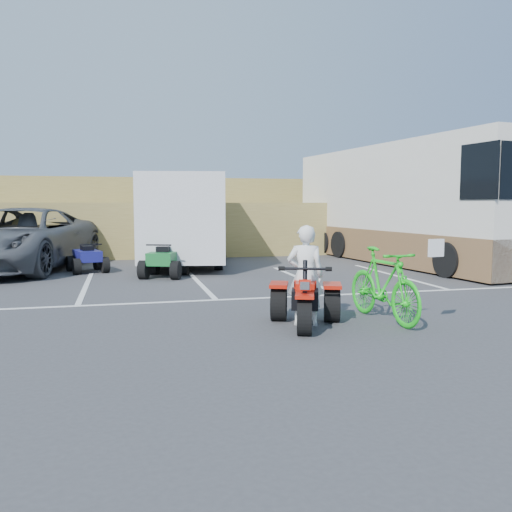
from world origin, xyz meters
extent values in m
plane|color=#3B3B3D|center=(0.00, 0.00, 0.00)|extent=(100.00, 100.00, 0.00)
cube|color=white|center=(-2.70, 5.00, 0.00)|extent=(0.12, 5.00, 0.01)
cube|color=white|center=(0.00, 5.00, 0.00)|extent=(0.12, 5.00, 0.01)
cube|color=white|center=(2.70, 5.00, 0.00)|extent=(0.12, 5.00, 0.01)
cube|color=white|center=(5.40, 5.00, 0.00)|extent=(0.12, 5.00, 0.01)
cube|color=white|center=(8.10, 5.00, 0.00)|extent=(0.12, 5.00, 0.01)
cube|color=white|center=(0.00, 2.40, 0.00)|extent=(28.00, 0.12, 0.01)
cube|color=olive|center=(0.00, 14.00, 1.00)|extent=(40.00, 6.00, 2.00)
cube|color=olive|center=(0.00, 17.50, 2.00)|extent=(40.00, 4.00, 2.20)
imported|color=white|center=(1.02, -0.19, 0.81)|extent=(0.69, 0.57, 1.62)
imported|color=#14BF19|center=(2.40, -0.20, 0.61)|extent=(0.80, 2.10, 1.23)
imported|color=#4B4E53|center=(-4.77, 8.78, 0.92)|extent=(4.60, 7.19, 1.84)
cube|color=silver|center=(0.22, 9.06, 1.56)|extent=(3.47, 6.38, 2.52)
cylinder|color=black|center=(0.22, 9.06, 0.35)|extent=(2.31, 1.09, 0.70)
cube|color=silver|center=(7.42, 8.07, 1.95)|extent=(3.80, 10.79, 3.80)
cube|color=brown|center=(7.42, 8.07, 0.58)|extent=(3.86, 10.80, 1.06)
camera|label=1|loc=(-1.83, -8.38, 1.96)|focal=38.00mm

